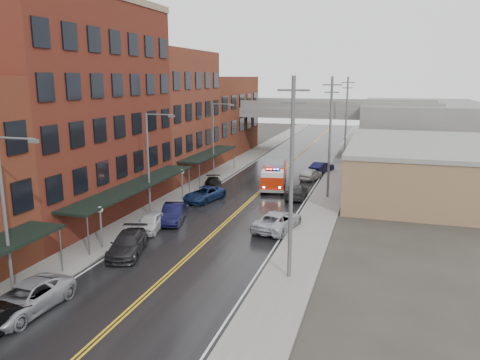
# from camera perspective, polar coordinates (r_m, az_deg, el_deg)

# --- Properties ---
(road) EXTENTS (11.00, 160.00, 0.02)m
(road) POSITION_cam_1_polar(r_m,az_deg,el_deg) (44.42, 0.59, -3.11)
(road) COLOR black
(road) RESTS_ON ground
(sidewalk_left) EXTENTS (3.00, 160.00, 0.15)m
(sidewalk_left) POSITION_cam_1_polar(r_m,az_deg,el_deg) (46.92, -8.01, -2.31)
(sidewalk_left) COLOR slate
(sidewalk_left) RESTS_ON ground
(sidewalk_right) EXTENTS (3.00, 160.00, 0.15)m
(sidewalk_right) POSITION_cam_1_polar(r_m,az_deg,el_deg) (43.00, 9.98, -3.74)
(sidewalk_right) COLOR slate
(sidewalk_right) RESTS_ON ground
(curb_left) EXTENTS (0.30, 160.00, 0.15)m
(curb_left) POSITION_cam_1_polar(r_m,az_deg,el_deg) (46.26, -6.15, -2.47)
(curb_left) COLOR gray
(curb_left) RESTS_ON ground
(curb_right) EXTENTS (0.30, 160.00, 0.15)m
(curb_right) POSITION_cam_1_polar(r_m,az_deg,el_deg) (43.22, 7.81, -3.59)
(curb_right) COLOR gray
(curb_right) RESTS_ON ground
(brick_building_b) EXTENTS (9.00, 20.00, 18.00)m
(brick_building_b) POSITION_cam_1_polar(r_m,az_deg,el_deg) (42.56, -19.83, 7.78)
(brick_building_b) COLOR #602719
(brick_building_b) RESTS_ON ground
(brick_building_c) EXTENTS (9.00, 15.00, 15.00)m
(brick_building_c) POSITION_cam_1_polar(r_m,az_deg,el_deg) (57.63, -9.28, 7.87)
(brick_building_c) COLOR brown
(brick_building_c) RESTS_ON ground
(brick_building_far) EXTENTS (9.00, 20.00, 12.00)m
(brick_building_far) POSITION_cam_1_polar(r_m,az_deg,el_deg) (73.81, -3.22, 7.81)
(brick_building_far) COLOR #632D1A
(brick_building_far) RESTS_ON ground
(tan_building) EXTENTS (14.00, 22.00, 5.00)m
(tan_building) POSITION_cam_1_polar(r_m,az_deg,el_deg) (52.08, 21.02, 1.18)
(tan_building) COLOR #94724F
(tan_building) RESTS_ON ground
(right_far_block) EXTENTS (18.00, 30.00, 8.00)m
(right_far_block) POSITION_cam_1_polar(r_m,az_deg,el_deg) (81.67, 21.17, 6.03)
(right_far_block) COLOR slate
(right_far_block) RESTS_ON ground
(awning_1) EXTENTS (2.60, 18.00, 3.09)m
(awning_1) POSITION_cam_1_polar(r_m,az_deg,el_deg) (40.28, -12.55, -0.67)
(awning_1) COLOR black
(awning_1) RESTS_ON ground
(awning_2) EXTENTS (2.60, 13.00, 3.09)m
(awning_2) POSITION_cam_1_polar(r_m,az_deg,el_deg) (55.86, -3.75, 3.20)
(awning_2) COLOR black
(awning_2) RESTS_ON ground
(globe_lamp_1) EXTENTS (0.44, 0.44, 3.12)m
(globe_lamp_1) POSITION_cam_1_polar(r_m,az_deg,el_deg) (34.13, -16.65, -4.44)
(globe_lamp_1) COLOR #59595B
(globe_lamp_1) RESTS_ON ground
(globe_lamp_2) EXTENTS (0.44, 0.44, 3.12)m
(globe_lamp_2) POSITION_cam_1_polar(r_m,az_deg,el_deg) (46.03, -7.07, 0.29)
(globe_lamp_2) COLOR #59595B
(globe_lamp_2) RESTS_ON ground
(street_lamp_0) EXTENTS (2.64, 0.22, 9.00)m
(street_lamp_0) POSITION_cam_1_polar(r_m,az_deg,el_deg) (27.47, -26.47, -3.07)
(street_lamp_0) COLOR #59595B
(street_lamp_0) RESTS_ON ground
(street_lamp_1) EXTENTS (2.64, 0.22, 9.00)m
(street_lamp_1) POSITION_cam_1_polar(r_m,az_deg,el_deg) (40.26, -10.83, 2.59)
(street_lamp_1) COLOR #59595B
(street_lamp_1) RESTS_ON ground
(street_lamp_2) EXTENTS (2.64, 0.22, 9.00)m
(street_lamp_2) POSITION_cam_1_polar(r_m,az_deg,el_deg) (54.77, -3.04, 5.35)
(street_lamp_2) COLOR #59595B
(street_lamp_2) RESTS_ON ground
(utility_pole_0) EXTENTS (1.80, 0.24, 12.00)m
(utility_pole_0) POSITION_cam_1_polar(r_m,az_deg,el_deg) (27.10, 6.29, 0.42)
(utility_pole_0) COLOR #59595B
(utility_pole_0) RESTS_ON ground
(utility_pole_1) EXTENTS (1.80, 0.24, 12.00)m
(utility_pole_1) POSITION_cam_1_polar(r_m,az_deg,el_deg) (46.66, 10.92, 5.30)
(utility_pole_1) COLOR #59595B
(utility_pole_1) RESTS_ON ground
(utility_pole_2) EXTENTS (1.80, 0.24, 12.00)m
(utility_pole_2) POSITION_cam_1_polar(r_m,az_deg,el_deg) (66.49, 12.82, 7.28)
(utility_pole_2) COLOR #59595B
(utility_pole_2) RESTS_ON ground
(overpass) EXTENTS (40.00, 10.00, 7.50)m
(overpass) POSITION_cam_1_polar(r_m,az_deg,el_deg) (74.30, 7.64, 7.74)
(overpass) COLOR slate
(overpass) RESTS_ON ground
(fire_truck) EXTENTS (4.00, 7.86, 2.76)m
(fire_truck) POSITION_cam_1_polar(r_m,az_deg,el_deg) (51.35, 4.16, 0.69)
(fire_truck) COLOR #B52208
(fire_truck) RESTS_ON ground
(parked_car_left_2) EXTENTS (2.77, 5.56, 1.51)m
(parked_car_left_2) POSITION_cam_1_polar(r_m,az_deg,el_deg) (27.16, -24.71, -13.02)
(parked_car_left_2) COLOR #95969C
(parked_car_left_2) RESTS_ON ground
(parked_car_left_3) EXTENTS (3.34, 5.42, 1.47)m
(parked_car_left_3) POSITION_cam_1_polar(r_m,az_deg,el_deg) (33.24, -13.54, -7.58)
(parked_car_left_3) COLOR black
(parked_car_left_3) RESTS_ON ground
(parked_car_left_4) EXTENTS (2.15, 4.35, 1.43)m
(parked_car_left_4) POSITION_cam_1_polar(r_m,az_deg,el_deg) (37.78, -10.77, -5.04)
(parked_car_left_4) COLOR silver
(parked_car_left_4) RESTS_ON ground
(parked_car_left_5) EXTENTS (2.73, 4.92, 1.54)m
(parked_car_left_5) POSITION_cam_1_polar(r_m,az_deg,el_deg) (39.62, -8.15, -4.04)
(parked_car_left_5) COLOR black
(parked_car_left_5) RESTS_ON ground
(parked_car_left_6) EXTENTS (3.45, 5.37, 1.38)m
(parked_car_left_6) POSITION_cam_1_polar(r_m,az_deg,el_deg) (46.03, -4.38, -1.72)
(parked_car_left_6) COLOR navy
(parked_car_left_6) RESTS_ON ground
(parked_car_left_7) EXTENTS (3.26, 4.91, 1.32)m
(parked_car_left_7) POSITION_cam_1_polar(r_m,az_deg,el_deg) (50.20, -3.30, -0.55)
(parked_car_left_7) COLOR black
(parked_car_left_7) RESTS_ON ground
(parked_car_right_0) EXTENTS (3.52, 5.87, 1.53)m
(parked_car_right_0) POSITION_cam_1_polar(r_m,az_deg,el_deg) (37.37, 4.61, -4.97)
(parked_car_right_0) COLOR #B0B1B8
(parked_car_right_0) RESTS_ON ground
(parked_car_right_1) EXTENTS (2.17, 4.84, 1.38)m
(parked_car_right_1) POSITION_cam_1_polar(r_m,az_deg,el_deg) (47.30, 6.89, -1.39)
(parked_car_right_1) COLOR #28292B
(parked_car_right_1) RESTS_ON ground
(parked_car_right_2) EXTENTS (2.56, 4.30, 1.37)m
(parked_car_right_2) POSITION_cam_1_polar(r_m,az_deg,el_deg) (56.06, 8.63, 0.73)
(parked_car_right_2) COLOR #B5B5B5
(parked_car_right_2) RESTS_ON ground
(parked_car_right_3) EXTENTS (2.88, 4.59, 1.43)m
(parked_car_right_3) POSITION_cam_1_polar(r_m,az_deg,el_deg) (60.34, 9.93, 1.54)
(parked_car_right_3) COLOR black
(parked_car_right_3) RESTS_ON ground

